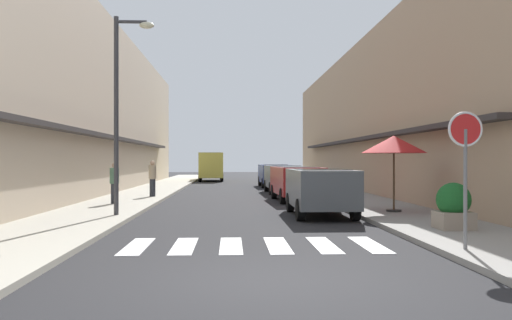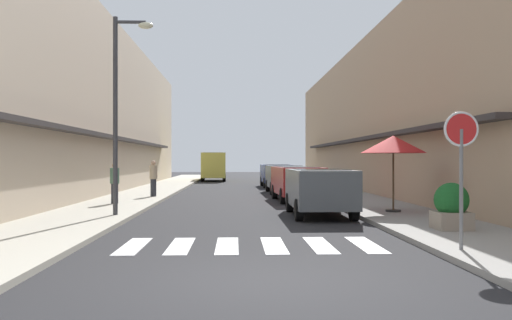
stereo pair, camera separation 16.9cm
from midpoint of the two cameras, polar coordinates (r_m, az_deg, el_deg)
ground_plane at (r=26.77m, az=-1.34°, el=-3.75°), size 104.70×104.70×0.00m
sidewalk_left at (r=27.13m, az=-11.60°, el=-3.58°), size 2.92×66.63×0.12m
sidewalk_right at (r=27.27m, az=8.87°, el=-3.56°), size 2.92×66.63×0.12m
building_row_left at (r=29.44m, az=-18.81°, el=5.10°), size 5.50×44.83×8.74m
building_row_right at (r=29.64m, az=15.90°, el=4.41°), size 5.50×44.83×8.07m
crosswalk at (r=11.12m, az=-0.14°, el=-9.03°), size 5.20×2.20×0.01m
parked_car_near at (r=16.94m, az=7.01°, el=-2.81°), size 1.82×4.14×1.47m
parked_car_mid at (r=22.96m, az=4.58°, el=-2.07°), size 1.95×4.51×1.47m
parked_car_far at (r=28.54m, az=3.26°, el=-1.67°), size 1.89×4.39×1.47m
parked_car_distant at (r=35.06m, az=2.24°, el=-1.36°), size 1.89×4.53×1.47m
delivery_van at (r=45.33m, az=-4.42°, el=-0.44°), size 2.15×5.46×2.37m
round_street_sign at (r=10.53m, az=21.31°, el=1.61°), size 0.65×0.07×2.52m
street_lamp at (r=16.65m, az=-13.78°, el=6.67°), size 1.19×0.28×5.90m
cafe_umbrella at (r=17.58m, az=14.58°, el=1.57°), size 2.05×2.05×2.40m
planter_corner at (r=13.54m, az=20.31°, el=-4.64°), size 0.81×0.81×1.10m
pedestrian_walking_near at (r=20.86m, az=-14.50°, el=-2.28°), size 0.34×0.34×1.54m
pedestrian_walking_far at (r=24.59m, az=-10.61°, el=-1.84°), size 0.34×0.34×1.61m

